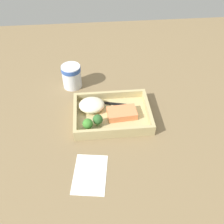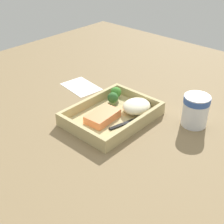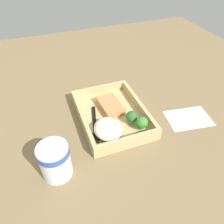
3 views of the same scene
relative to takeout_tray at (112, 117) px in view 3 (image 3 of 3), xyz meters
The scene contains 10 objects.
ground_plane 1.60cm from the takeout_tray, ahead, with size 160.00×160.00×2.00cm, color olive.
takeout_tray is the anchor object (origin of this frame).
tray_rim 2.10cm from the takeout_tray, ahead, with size 27.71×20.54×3.01cm.
salmon_fillet 4.05cm from the takeout_tray, 169.19° to the left, with size 10.46×6.39×2.50cm, color #EF8451.
mashed_potatoes 8.59cm from the takeout_tray, 28.63° to the right, with size 9.49×8.32×3.96cm, color #EEE4BF.
broccoli_floret_1 7.68cm from the takeout_tray, 39.88° to the left, with size 3.56×3.56×4.47cm.
broccoli_floret_2 11.31cm from the takeout_tray, 35.21° to the left, with size 3.63×3.63×4.52cm.
fork 7.40cm from the takeout_tray, 66.45° to the right, with size 15.72×5.48×0.44cm.
paper_cup 25.49cm from the takeout_tray, 54.13° to the right, with size 7.86×7.86×9.76cm.
receipt_slip 25.33cm from the takeout_tray, 69.46° to the left, with size 9.84×14.24×0.24cm, color white.
Camera 3 is at (49.82, -18.38, 49.13)cm, focal length 35.00 mm.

